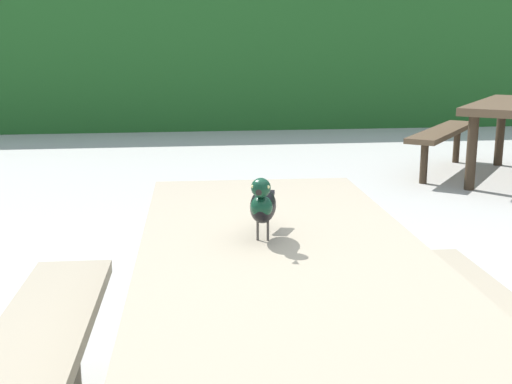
{
  "coord_description": "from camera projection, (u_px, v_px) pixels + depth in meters",
  "views": [
    {
      "loc": [
        -0.59,
        -1.48,
        1.26
      ],
      "look_at": [
        -0.35,
        0.34,
        0.84
      ],
      "focal_mm": 45.23,
      "sensor_mm": 36.0,
      "label": 1
    }
  ],
  "objects": [
    {
      "name": "picnic_table_foreground",
      "position": [
        284.0,
        315.0,
        1.72
      ],
      "size": [
        1.73,
        1.82,
        0.74
      ],
      "color": "gray",
      "rests_on": "ground"
    },
    {
      "name": "bird_grackle",
      "position": [
        263.0,
        204.0,
        1.73
      ],
      "size": [
        0.11,
        0.28,
        0.18
      ],
      "color": "black",
      "rests_on": "picnic_table_foreground"
    },
    {
      "name": "hedge_wall",
      "position": [
        208.0,
        51.0,
        10.36
      ],
      "size": [
        28.0,
        1.89,
        2.36
      ],
      "primitive_type": "cube",
      "color": "#235B23",
      "rests_on": "ground"
    }
  ]
}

